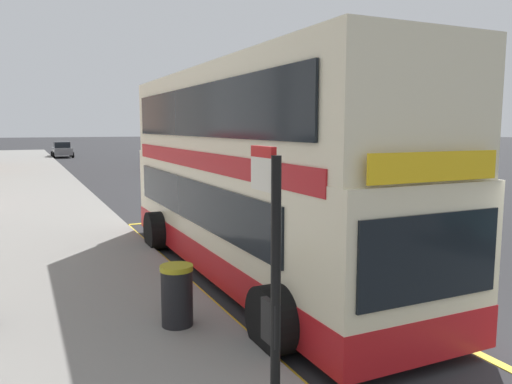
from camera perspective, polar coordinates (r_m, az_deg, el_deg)
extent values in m
plane|color=#28282B|center=(36.33, -14.05, 2.16)|extent=(260.00, 260.00, 0.00)
cube|color=gray|center=(35.66, -25.16, 1.69)|extent=(6.00, 76.00, 0.14)
cube|color=beige|center=(10.95, -0.56, -2.27)|extent=(2.50, 10.58, 2.30)
cube|color=beige|center=(10.80, -0.58, 8.78)|extent=(2.47, 10.37, 1.90)
cube|color=red|center=(11.13, -0.56, -6.59)|extent=(2.52, 10.60, 0.60)
cube|color=#B2191E|center=(10.82, -0.57, 3.85)|extent=(2.53, 9.73, 0.36)
cube|color=black|center=(10.82, -7.58, -0.84)|extent=(0.04, 8.46, 0.90)
cube|color=black|center=(10.34, -7.07, 9.06)|extent=(0.04, 9.31, 1.00)
cube|color=black|center=(6.56, 19.28, -7.06)|extent=(2.20, 0.04, 1.10)
cube|color=yellow|center=(6.38, 19.71, 2.73)|extent=(2.00, 0.04, 0.36)
cylinder|color=black|center=(7.30, 2.42, -14.24)|extent=(0.56, 1.00, 1.00)
cylinder|color=black|center=(8.80, 18.38, -10.80)|extent=(0.56, 1.00, 1.00)
cylinder|color=black|center=(13.39, -11.05, -4.33)|extent=(0.56, 1.00, 1.00)
cylinder|color=black|center=(14.26, -0.53, -3.47)|extent=(0.56, 1.00, 1.00)
cube|color=yellow|center=(10.51, -7.35, -10.30)|extent=(0.16, 13.92, 0.01)
cube|color=yellow|center=(11.57, 5.61, -8.60)|extent=(0.16, 13.92, 0.01)
cube|color=yellow|center=(17.29, -10.10, -3.32)|extent=(2.86, 0.16, 0.01)
cylinder|color=black|center=(4.57, 2.23, -13.74)|extent=(0.09, 0.09, 2.81)
cube|color=silver|center=(4.50, 0.82, 2.06)|extent=(0.05, 0.42, 0.30)
cube|color=red|center=(4.49, 0.83, 4.60)|extent=(0.05, 0.42, 0.10)
cube|color=black|center=(4.69, 1.65, -14.55)|extent=(0.06, 0.28, 0.40)
cube|color=black|center=(47.86, -10.63, 4.26)|extent=(1.76, 4.20, 0.72)
cube|color=black|center=(47.73, -10.62, 5.04)|extent=(1.52, 1.90, 0.60)
cylinder|color=black|center=(48.92, -12.07, 3.87)|extent=(0.22, 0.60, 0.60)
cylinder|color=black|center=(49.37, -9.95, 3.95)|extent=(0.22, 0.60, 0.60)
cylinder|color=black|center=(46.39, -11.33, 3.70)|extent=(0.22, 0.60, 0.60)
cylinder|color=black|center=(46.87, -9.11, 3.79)|extent=(0.22, 0.60, 0.60)
cube|color=slate|center=(56.62, -21.15, 4.36)|extent=(1.76, 4.20, 0.72)
cube|color=black|center=(56.50, -21.18, 5.02)|extent=(1.52, 1.90, 0.60)
cylinder|color=black|center=(57.88, -22.15, 4.01)|extent=(0.22, 0.60, 0.60)
cylinder|color=black|center=(58.01, -20.31, 4.10)|extent=(0.22, 0.60, 0.60)
cylinder|color=black|center=(55.28, -22.00, 3.88)|extent=(0.22, 0.60, 0.60)
cylinder|color=black|center=(55.42, -20.07, 3.98)|extent=(0.22, 0.60, 0.60)
cube|color=maroon|center=(37.93, -10.16, 3.47)|extent=(1.76, 4.20, 0.72)
cube|color=black|center=(37.79, -10.14, 4.46)|extent=(1.52, 1.90, 0.60)
cylinder|color=black|center=(38.99, -11.97, 3.00)|extent=(0.22, 0.60, 0.60)
cylinder|color=black|center=(39.45, -9.32, 3.12)|extent=(0.22, 0.60, 0.60)
cylinder|color=black|center=(36.46, -11.03, 2.73)|extent=(0.22, 0.60, 0.60)
cylinder|color=black|center=(36.96, -8.22, 2.85)|extent=(0.22, 0.60, 0.60)
cylinder|color=black|center=(8.00, -8.95, -11.78)|extent=(0.49, 0.49, 0.87)
cylinder|color=#A5991E|center=(7.86, -9.02, -8.50)|extent=(0.51, 0.51, 0.08)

